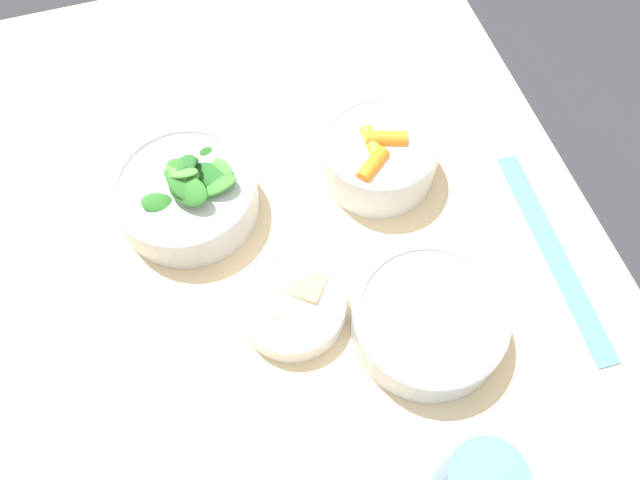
{
  "coord_description": "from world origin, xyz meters",
  "views": [
    {
      "loc": [
        0.37,
        -0.06,
        1.46
      ],
      "look_at": [
        0.02,
        0.05,
        0.78
      ],
      "focal_mm": 35.0,
      "sensor_mm": 36.0,
      "label": 1
    }
  ],
  "objects_px": {
    "bowl_greens": "(187,194)",
    "ruler": "(554,252)",
    "bowl_beans_hotdog": "(429,321)",
    "bowl_cookies": "(292,305)",
    "bowl_carrots": "(378,155)"
  },
  "relations": [
    {
      "from": "bowl_beans_hotdog",
      "to": "bowl_cookies",
      "type": "xyz_separation_m",
      "value": [
        -0.07,
        -0.15,
        -0.01
      ]
    },
    {
      "from": "bowl_carrots",
      "to": "ruler",
      "type": "bearing_deg",
      "value": 43.29
    },
    {
      "from": "bowl_carrots",
      "to": "bowl_cookies",
      "type": "relative_size",
      "value": 1.19
    },
    {
      "from": "bowl_greens",
      "to": "bowl_cookies",
      "type": "height_order",
      "value": "bowl_greens"
    },
    {
      "from": "bowl_carrots",
      "to": "bowl_beans_hotdog",
      "type": "distance_m",
      "value": 0.23
    },
    {
      "from": "bowl_greens",
      "to": "bowl_beans_hotdog",
      "type": "bearing_deg",
      "value": 42.97
    },
    {
      "from": "bowl_carrots",
      "to": "ruler",
      "type": "height_order",
      "value": "bowl_carrots"
    },
    {
      "from": "bowl_carrots",
      "to": "bowl_greens",
      "type": "distance_m",
      "value": 0.25
    },
    {
      "from": "bowl_cookies",
      "to": "ruler",
      "type": "distance_m",
      "value": 0.34
    },
    {
      "from": "bowl_greens",
      "to": "ruler",
      "type": "bearing_deg",
      "value": 64.77
    },
    {
      "from": "bowl_greens",
      "to": "ruler",
      "type": "height_order",
      "value": "bowl_greens"
    },
    {
      "from": "bowl_beans_hotdog",
      "to": "bowl_cookies",
      "type": "relative_size",
      "value": 1.39
    },
    {
      "from": "bowl_carrots",
      "to": "bowl_beans_hotdog",
      "type": "height_order",
      "value": "bowl_carrots"
    },
    {
      "from": "bowl_beans_hotdog",
      "to": "bowl_cookies",
      "type": "bearing_deg",
      "value": -115.35
    },
    {
      "from": "bowl_greens",
      "to": "bowl_beans_hotdog",
      "type": "xyz_separation_m",
      "value": [
        0.25,
        0.23,
        -0.01
      ]
    }
  ]
}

